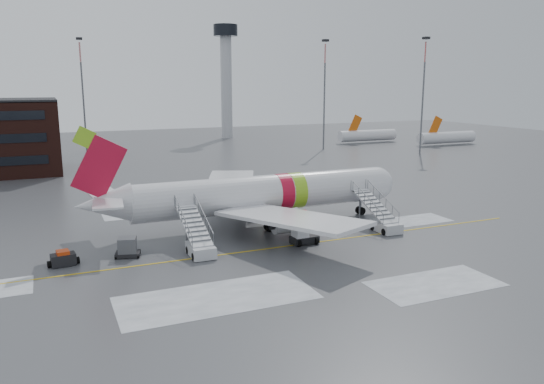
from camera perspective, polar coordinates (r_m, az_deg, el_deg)
name	(u,v)px	position (r m, az deg, el deg)	size (l,w,h in m)	color
ground	(247,248)	(49.18, -2.75, -6.03)	(260.00, 260.00, 0.00)	#494C4F
airliner	(256,195)	(55.65, -1.71, -0.28)	(35.03, 32.97, 11.18)	silver
airstair_fwd	(382,220)	(55.86, 11.73, -2.96)	(2.05, 7.70, 3.48)	#B0B3B8
airstair_aft	(198,242)	(47.73, -7.93, -5.35)	(2.05, 7.70, 3.48)	silver
pushback_tug	(303,237)	(50.26, 3.33, -4.87)	(2.65, 2.05, 1.47)	black
uld_container	(128,248)	(48.25, -15.28, -5.80)	(2.41, 2.00, 1.72)	black
baggage_tractor	(63,259)	(47.67, -21.53, -6.74)	(2.58, 1.37, 1.31)	black
control_tower	(226,68)	(146.48, -4.96, 13.14)	(6.40, 6.40, 30.00)	#B2B5BA
light_mast_far_ne	(325,88)	(120.92, 5.67, 11.11)	(1.20, 1.20, 24.25)	#595B60
light_mast_far_n	(83,88)	(122.20, -19.71, 10.50)	(1.20, 1.20, 24.25)	#595B60
light_mast_far_e	(423,88)	(118.21, 15.97, 10.71)	(1.20, 1.20, 24.25)	#595B60
distant_aircraft	(393,144)	(134.47, 12.84, 5.02)	(35.00, 18.00, 8.00)	#D8590C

